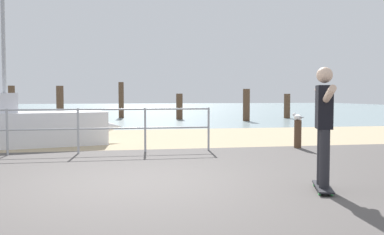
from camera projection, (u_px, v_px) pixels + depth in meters
ground_plane at (134, 202)px, 5.38m from camera, size 24.00×10.00×0.04m
beach_strip at (121, 138)px, 13.23m from camera, size 24.00×6.00×0.04m
sea_surface at (115, 109)px, 40.71m from camera, size 72.00×50.00×0.04m
railing_fence at (7, 125)px, 9.39m from camera, size 9.16×0.05×1.05m
sailboat at (25, 127)px, 11.10m from camera, size 5.06×2.42×4.54m
skateboard at (323, 187)px, 5.94m from camera, size 0.46×0.82×0.08m
skateboarder at (324, 119)px, 5.89m from camera, size 0.58×1.39×1.65m
bollard_short at (298, 134)px, 10.71m from camera, size 0.18×0.18×0.72m
seagull at (298, 117)px, 10.70m from camera, size 0.17×0.49×0.18m
groyne_post_0 at (12, 102)px, 24.53m from camera, size 0.37×0.37×1.88m
groyne_post_1 at (60, 104)px, 21.49m from camera, size 0.36×0.36×1.81m
groyne_post_2 at (121, 100)px, 24.71m from camera, size 0.30×0.30×2.09m
groyne_post_3 at (179, 107)px, 23.33m from camera, size 0.35×0.35×1.42m
groyne_post_4 at (246, 105)px, 21.70m from camera, size 0.35×0.35×1.65m
groyne_post_5 at (287, 106)px, 24.35m from camera, size 0.35×0.35×1.41m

